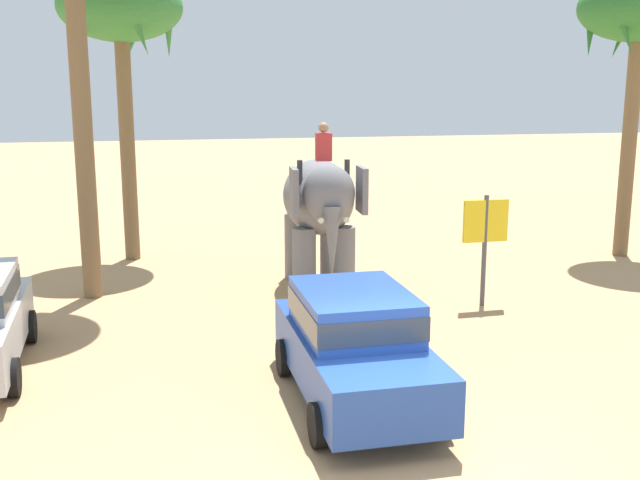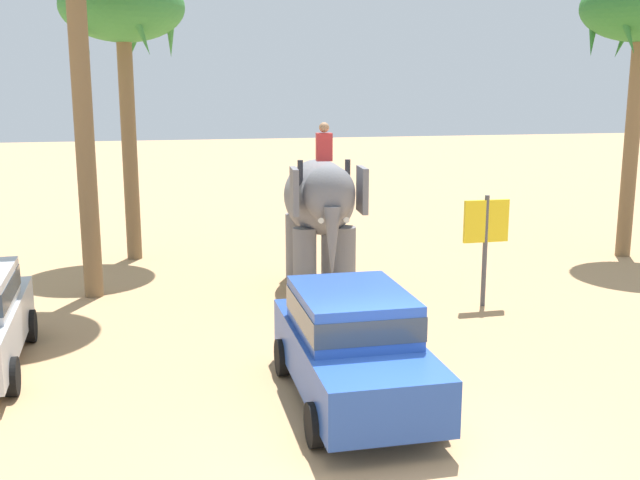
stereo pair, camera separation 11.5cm
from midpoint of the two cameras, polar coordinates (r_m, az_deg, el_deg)
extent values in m
plane|color=tan|center=(9.86, 5.88, -16.35)|extent=(120.00, 120.00, 0.00)
cube|color=#23479E|center=(11.17, 2.40, -9.03)|extent=(1.76, 4.13, 0.76)
cube|color=#23479E|center=(11.04, 2.29, -5.45)|extent=(1.59, 2.12, 0.64)
cube|color=#2D3842|center=(11.04, 2.29, -5.45)|extent=(1.61, 2.14, 0.35)
cylinder|color=black|center=(10.46, 8.88, -12.91)|extent=(0.19, 0.60, 0.60)
cylinder|color=black|center=(10.00, -0.49, -13.97)|extent=(0.19, 0.60, 0.60)
cylinder|color=black|center=(12.67, 4.60, -8.34)|extent=(0.19, 0.60, 0.60)
cylinder|color=black|center=(12.29, -3.07, -8.96)|extent=(0.19, 0.60, 0.60)
cylinder|color=black|center=(14.80, -21.49, -6.19)|extent=(0.20, 0.60, 0.60)
cylinder|color=black|center=(12.41, -22.67, -9.68)|extent=(0.20, 0.60, 0.60)
ellipsoid|color=slate|center=(17.16, -0.34, 3.35)|extent=(1.90, 3.24, 1.70)
cylinder|color=slate|center=(16.58, 1.61, -1.71)|extent=(0.52, 0.52, 1.60)
cylinder|color=slate|center=(16.45, -1.41, -1.81)|extent=(0.52, 0.52, 1.60)
cylinder|color=slate|center=(18.37, 0.64, -0.39)|extent=(0.52, 0.52, 1.60)
cylinder|color=slate|center=(18.26, -2.09, -0.47)|extent=(0.52, 0.52, 1.60)
ellipsoid|color=slate|center=(15.52, 0.47, 3.58)|extent=(1.19, 1.11, 1.20)
cube|color=slate|center=(15.74, 3.02, 3.86)|extent=(0.20, 0.81, 0.96)
cube|color=slate|center=(15.53, -2.22, 3.76)|extent=(0.20, 0.81, 0.96)
cone|color=slate|center=(15.26, 0.71, -0.37)|extent=(0.39, 0.39, 1.60)
cone|color=beige|center=(15.25, 1.66, 1.53)|extent=(0.18, 0.57, 0.21)
cone|color=beige|center=(15.18, -0.28, 1.49)|extent=(0.18, 0.57, 0.21)
cube|color=red|center=(16.19, 0.07, 7.13)|extent=(0.36, 0.27, 0.60)
sphere|color=#A87A56|center=(16.16, 0.07, 8.61)|extent=(0.22, 0.22, 0.22)
cylinder|color=#333338|center=(16.32, 1.88, 5.22)|extent=(0.12, 0.12, 0.55)
cylinder|color=#333338|center=(16.18, -1.76, 5.16)|extent=(0.12, 0.12, 0.55)
cylinder|color=brown|center=(16.98, -17.92, 8.83)|extent=(0.42, 0.42, 7.92)
cylinder|color=brown|center=(22.07, 22.44, 7.16)|extent=(0.40, 0.40, 6.48)
ellipsoid|color=#286B2D|center=(22.12, 23.15, 16.06)|extent=(3.20, 3.20, 1.80)
cone|color=#286B2D|center=(23.22, 22.08, 14.64)|extent=(0.91, 0.57, 1.67)
cone|color=#286B2D|center=(22.11, 19.84, 15.00)|extent=(0.73, 0.83, 1.69)
cone|color=#286B2D|center=(20.94, 22.02, 15.07)|extent=(0.73, 0.83, 1.69)
cylinder|color=brown|center=(20.66, -14.70, 7.38)|extent=(0.40, 0.40, 6.46)
ellipsoid|color=#337A38|center=(20.72, -15.20, 16.87)|extent=(3.20, 3.20, 1.80)
cone|color=#337A38|center=(20.69, -11.68, 15.64)|extent=(0.40, 0.92, 1.64)
cone|color=#337A38|center=(21.81, -14.06, 15.32)|extent=(0.91, 0.57, 1.67)
cone|color=#337A38|center=(21.41, -17.78, 15.19)|extent=(0.73, 0.83, 1.69)
cone|color=#337A38|center=(20.01, -18.05, 15.47)|extent=(0.73, 0.83, 1.69)
cone|color=#337A38|center=(19.53, -14.06, 15.79)|extent=(0.91, 0.57, 1.67)
cylinder|color=#4C4C51|center=(16.22, 12.26, -0.82)|extent=(0.10, 0.10, 2.40)
cube|color=yellow|center=(16.10, 12.36, 1.44)|extent=(1.00, 0.08, 0.90)
camera|label=1|loc=(0.06, -90.22, -0.05)|focal=41.84mm
camera|label=2|loc=(0.06, 89.78, 0.05)|focal=41.84mm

